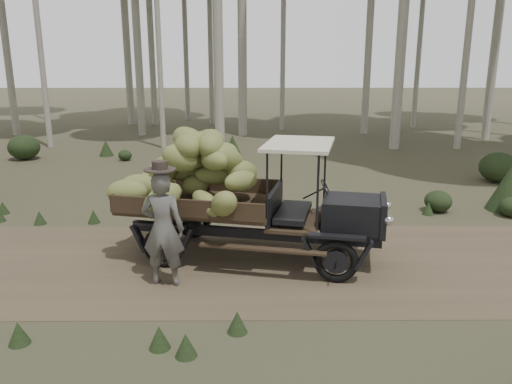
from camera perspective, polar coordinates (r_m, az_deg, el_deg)
ground at (r=8.96m, az=-11.36°, el=-8.02°), size 120.00×120.00×0.00m
dirt_track at (r=8.96m, az=-11.36°, el=-8.00°), size 70.00×4.00×0.01m
banana_truck at (r=8.80m, az=-4.67°, el=1.41°), size 5.02×2.78×2.40m
farmer at (r=7.83m, az=-10.59°, el=-4.01°), size 0.72×0.55×1.98m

